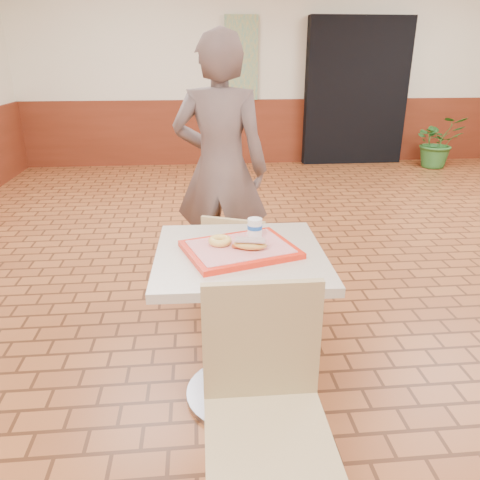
{
  "coord_description": "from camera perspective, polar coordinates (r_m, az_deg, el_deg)",
  "views": [
    {
      "loc": [
        -1.33,
        -2.57,
        1.65
      ],
      "look_at": [
        -1.15,
        -0.61,
        0.87
      ],
      "focal_mm": 35.0,
      "sensor_mm": 36.0,
      "label": 1
    }
  ],
  "objects": [
    {
      "name": "room_shell",
      "position": [
        2.9,
        23.05,
        17.1
      ],
      "size": [
        8.01,
        10.01,
        3.01
      ],
      "color": "brown",
      "rests_on": "ground"
    },
    {
      "name": "wainscot_band",
      "position": [
        3.11,
        20.39,
        -1.44
      ],
      "size": [
        8.0,
        10.0,
        1.0
      ],
      "color": "#632513",
      "rests_on": "ground"
    },
    {
      "name": "corridor_doorway",
      "position": [
        7.88,
        13.96,
        17.05
      ],
      "size": [
        1.6,
        0.22,
        2.2
      ],
      "primitive_type": "cube",
      "color": "black",
      "rests_on": "ground"
    },
    {
      "name": "promo_poster",
      "position": [
        7.54,
        0.17,
        21.27
      ],
      "size": [
        0.5,
        0.03,
        1.2
      ],
      "primitive_type": "cube",
      "color": "gray",
      "rests_on": "wainscot_band"
    },
    {
      "name": "main_table",
      "position": [
        2.25,
        -0.0,
        -7.69
      ],
      "size": [
        0.77,
        0.77,
        0.81
      ],
      "rotation": [
        0.0,
        0.0,
        -0.03
      ],
      "color": "#BDB098",
      "rests_on": "ground"
    },
    {
      "name": "chair_main_front",
      "position": [
        1.73,
        3.08,
        -19.1
      ],
      "size": [
        0.43,
        0.43,
        0.93
      ],
      "rotation": [
        0.0,
        0.0,
        -0.01
      ],
      "color": "tan",
      "rests_on": "ground"
    },
    {
      "name": "chair_main_back",
      "position": [
        2.81,
        -0.24,
        -3.61
      ],
      "size": [
        0.48,
        0.48,
        0.8
      ],
      "rotation": [
        0.0,
        0.0,
        2.75
      ],
      "color": "#D2BA7E",
      "rests_on": "ground"
    },
    {
      "name": "customer",
      "position": [
        3.28,
        -2.38,
        8.58
      ],
      "size": [
        0.74,
        0.57,
        1.81
      ],
      "primitive_type": "imported",
      "rotation": [
        0.0,
        0.0,
        2.92
      ],
      "color": "#63514D",
      "rests_on": "ground"
    },
    {
      "name": "serving_tray",
      "position": [
        2.13,
        -0.0,
        -1.14
      ],
      "size": [
        0.48,
        0.37,
        0.03
      ],
      "rotation": [
        0.0,
        0.0,
        0.31
      ],
      "color": "red",
      "rests_on": "main_table"
    },
    {
      "name": "ring_donut",
      "position": [
        2.14,
        -2.46,
        -0.07
      ],
      "size": [
        0.12,
        0.12,
        0.03
      ],
      "primitive_type": "torus",
      "rotation": [
        0.0,
        0.0,
        -0.1
      ],
      "color": "#F6C859",
      "rests_on": "serving_tray"
    },
    {
      "name": "long_john_donut",
      "position": [
        2.08,
        1.16,
        -0.55
      ],
      "size": [
        0.16,
        0.11,
        0.05
      ],
      "rotation": [
        0.0,
        0.0,
        -0.24
      ],
      "color": "gold",
      "rests_on": "serving_tray"
    },
    {
      "name": "paper_cup",
      "position": [
        2.22,
        1.81,
        1.53
      ],
      "size": [
        0.07,
        0.07,
        0.09
      ],
      "rotation": [
        0.0,
        0.0,
        -0.13
      ],
      "color": "white",
      "rests_on": "serving_tray"
    },
    {
      "name": "potted_plant",
      "position": [
        8.0,
        22.96,
        10.98
      ],
      "size": [
        0.74,
        0.65,
        0.8
      ],
      "primitive_type": "imported",
      "rotation": [
        0.0,
        0.0,
        -0.04
      ],
      "color": "#30722D",
      "rests_on": "ground"
    }
  ]
}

